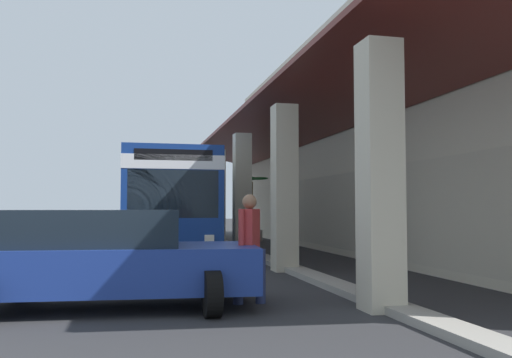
{
  "coord_description": "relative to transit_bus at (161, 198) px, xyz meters",
  "views": [
    {
      "loc": [
        15.16,
        0.43,
        1.5
      ],
      "look_at": [
        -0.17,
        3.96,
        2.35
      ],
      "focal_mm": 37.75,
      "sensor_mm": 36.0,
      "label": 1
    }
  ],
  "objects": [
    {
      "name": "curb_strip",
      "position": [
        1.47,
        2.75,
        -1.79
      ],
      "size": [
        30.63,
        0.5,
        0.12
      ],
      "primitive_type": "cube",
      "color": "#9E998E",
      "rests_on": "ground"
    },
    {
      "name": "potted_palm",
      "position": [
        -5.19,
        4.37,
        -1.08
      ],
      "size": [
        1.77,
        1.67,
        2.98
      ],
      "color": "gray",
      "rests_on": "ground"
    },
    {
      "name": "transit_bus",
      "position": [
        0.0,
        0.0,
        0.0
      ],
      "size": [
        11.22,
        2.88,
        3.34
      ],
      "color": "navy",
      "rests_on": "ground"
    },
    {
      "name": "pedestrian",
      "position": [
        10.66,
        0.84,
        -0.89
      ],
      "size": [
        0.57,
        0.52,
        1.71
      ],
      "color": "navy",
      "rests_on": "ground"
    },
    {
      "name": "plaza_building",
      "position": [
        1.47,
        12.38,
        2.06
      ],
      "size": [
        25.82,
        17.22,
        7.83
      ],
      "color": "beige",
      "rests_on": "ground"
    },
    {
      "name": "ground",
      "position": [
        3.81,
        6.61,
        -1.85
      ],
      "size": [
        120.0,
        120.0,
        0.0
      ],
      "primitive_type": "plane",
      "color": "#2D2D30"
    },
    {
      "name": "parked_sedan_blue",
      "position": [
        10.57,
        -1.35,
        -1.1
      ],
      "size": [
        2.68,
        4.53,
        1.47
      ],
      "color": "navy",
      "rests_on": "ground"
    }
  ]
}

